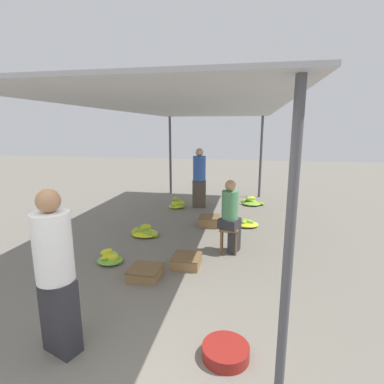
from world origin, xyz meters
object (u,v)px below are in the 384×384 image
at_px(stool, 229,233).
at_px(banana_pile_left_2, 177,205).
at_px(banana_pile_left_0, 145,232).
at_px(banana_pile_right_0, 246,223).
at_px(basin_black, 226,352).
at_px(vendor_seated, 231,215).
at_px(banana_pile_left_1, 111,258).
at_px(banana_pile_right_1, 252,202).
at_px(shopper_walking_mid, 199,177).
at_px(crate_near, 145,273).
at_px(crate_far, 187,261).
at_px(crate_mid, 209,221).
at_px(vendor_foreground, 55,271).

bearing_deg(stool, banana_pile_left_2, 121.04).
relative_size(banana_pile_left_0, banana_pile_right_0, 1.12).
bearing_deg(basin_black, banana_pile_left_0, 122.39).
xyz_separation_m(vendor_seated, banana_pile_left_1, (-2.00, -0.86, -0.65)).
bearing_deg(banana_pile_left_0, banana_pile_left_2, 86.77).
distance_m(banana_pile_right_1, shopper_walking_mid, 1.81).
bearing_deg(crate_near, banana_pile_left_2, 97.13).
relative_size(banana_pile_left_1, crate_near, 0.94).
bearing_deg(crate_far, shopper_walking_mid, 96.67).
xyz_separation_m(banana_pile_left_1, crate_near, (0.77, -0.39, 0.00)).
bearing_deg(crate_mid, banana_pile_right_0, 9.61).
distance_m(stool, banana_pile_left_2, 3.35).
bearing_deg(banana_pile_left_0, crate_far, -46.27).
bearing_deg(crate_far, banana_pile_right_0, 67.96).
bearing_deg(vendor_foreground, banana_pile_right_0, 68.07).
relative_size(vendor_seated, crate_near, 2.86).
relative_size(crate_mid, crate_far, 1.01).
relative_size(crate_near, crate_far, 1.02).
bearing_deg(banana_pile_left_2, shopper_walking_mid, 23.58).
xyz_separation_m(banana_pile_left_0, banana_pile_left_1, (-0.12, -1.38, 0.00)).
distance_m(crate_near, shopper_walking_mid, 4.45).
height_order(stool, crate_mid, stool).
xyz_separation_m(crate_mid, crate_far, (-0.09, -2.19, -0.03)).
xyz_separation_m(vendor_foreground, stool, (1.52, 2.90, -0.52)).
bearing_deg(shopper_walking_mid, banana_pile_left_1, -102.27).
distance_m(banana_pile_right_0, crate_near, 3.22).
height_order(vendor_foreground, crate_far, vendor_foreground).
xyz_separation_m(banana_pile_left_2, crate_near, (0.51, -4.10, -0.02)).
distance_m(banana_pile_right_1, crate_far, 4.54).
height_order(crate_near, crate_far, crate_far).
distance_m(stool, banana_pile_right_1, 3.72).
height_order(stool, banana_pile_right_1, stool).
height_order(stool, crate_near, stool).
bearing_deg(crate_far, vendor_seated, 47.59).
height_order(vendor_foreground, shopper_walking_mid, vendor_foreground).
bearing_deg(stool, vendor_foreground, -117.71).
height_order(banana_pile_left_1, shopper_walking_mid, shopper_walking_mid).
bearing_deg(vendor_seated, stool, -160.11).
relative_size(banana_pile_left_0, crate_near, 1.34).
relative_size(stool, banana_pile_left_0, 0.74).
bearing_deg(basin_black, banana_pile_right_1, 87.79).
distance_m(vendor_seated, crate_mid, 1.68).
distance_m(banana_pile_left_2, crate_far, 3.75).
xyz_separation_m(vendor_foreground, vendor_seated, (1.54, 2.90, -0.17)).
xyz_separation_m(stool, vendor_seated, (0.02, 0.01, 0.35)).
relative_size(banana_pile_left_0, banana_pile_right_1, 0.85).
distance_m(banana_pile_right_0, crate_mid, 0.88).
bearing_deg(crate_far, banana_pile_right_1, 76.37).
bearing_deg(crate_near, banana_pile_left_0, 110.12).
bearing_deg(crate_mid, basin_black, -79.85).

